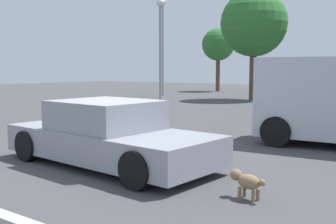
% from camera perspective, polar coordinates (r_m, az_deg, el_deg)
% --- Properties ---
extents(ground_plane, '(80.00, 80.00, 0.00)m').
position_cam_1_polar(ground_plane, '(8.65, -7.30, -6.91)').
color(ground_plane, '#424244').
extents(sedan_foreground, '(4.73, 2.25, 1.30)m').
position_cam_1_polar(sedan_foreground, '(8.34, -8.23, -3.26)').
color(sedan_foreground, gray).
rests_on(sedan_foreground, ground_plane).
extents(dog, '(0.61, 0.29, 0.42)m').
position_cam_1_polar(dog, '(6.29, 10.83, -9.41)').
color(dog, olive).
rests_on(dog, ground_plane).
extents(light_post_near, '(0.44, 0.44, 5.73)m').
position_cam_1_polar(light_post_near, '(23.04, -1.09, 11.07)').
color(light_post_near, gray).
rests_on(light_post_near, ground_plane).
extents(light_post_mid, '(0.44, 0.44, 6.70)m').
position_cam_1_polar(light_post_mid, '(29.05, -0.74, 11.17)').
color(light_post_mid, gray).
rests_on(light_post_mid, ground_plane).
extents(tree_back_right, '(2.74, 2.74, 5.33)m').
position_cam_1_polar(tree_back_right, '(35.32, 6.98, 9.23)').
color(tree_back_right, brown).
rests_on(tree_back_right, ground_plane).
extents(tree_far_right, '(4.04, 4.04, 6.68)m').
position_cam_1_polar(tree_far_right, '(26.01, 11.81, 11.90)').
color(tree_far_right, brown).
rests_on(tree_far_right, ground_plane).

